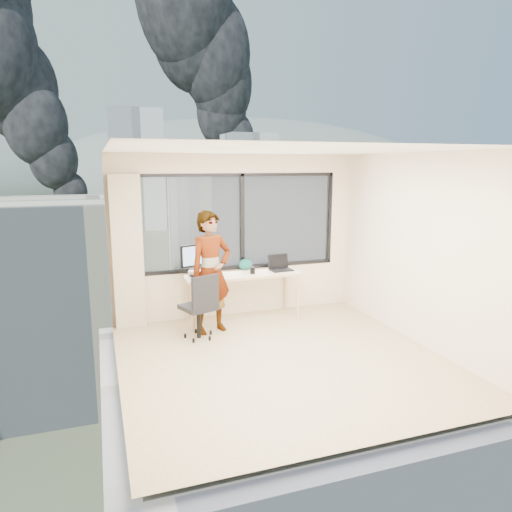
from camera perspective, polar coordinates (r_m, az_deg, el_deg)
name	(u,v)px	position (r m, az deg, el deg)	size (l,w,h in m)	color
floor	(281,359)	(6.09, 3.12, -12.45)	(4.00, 4.00, 0.01)	#CBB684
ceiling	(284,150)	(5.58, 3.41, 12.83)	(4.00, 4.00, 0.01)	white
wall_front	(374,305)	(3.97, 14.24, -5.83)	(4.00, 0.01, 2.60)	beige
wall_left	(112,271)	(5.29, -17.27, -1.75)	(0.01, 4.00, 2.60)	beige
wall_right	(419,249)	(6.69, 19.33, 0.76)	(0.01, 4.00, 2.60)	beige
window_wall	(239,222)	(7.54, -2.11, 4.22)	(3.30, 0.16, 1.55)	black
curtain	(128,252)	(7.17, -15.47, 0.43)	(0.45, 0.14, 2.30)	beige
desk	(243,296)	(7.43, -1.65, -4.93)	(1.80, 0.60, 0.75)	#D7B290
chair	(198,305)	(6.64, -7.10, -6.00)	(0.49, 0.49, 0.97)	black
person	(211,272)	(6.78, -5.55, -2.01)	(0.65, 0.43, 1.79)	#2D2D33
monitor	(195,260)	(7.16, -7.45, -0.48)	(0.50, 0.11, 0.50)	black
game_console	(198,272)	(7.33, -7.09, -1.94)	(0.29, 0.24, 0.07)	white
laptop	(281,264)	(7.51, 3.13, -0.93)	(0.35, 0.37, 0.23)	black
cellphone	(277,271)	(7.46, 2.59, -1.84)	(0.12, 0.05, 0.01)	black
pen_cup	(252,270)	(7.29, -0.43, -1.78)	(0.08, 0.08, 0.10)	black
handbag	(246,264)	(7.54, -1.27, -1.03)	(0.24, 0.12, 0.18)	#0E4E54
exterior_ground	(107,229)	(126.26, -17.78, 3.16)	(400.00, 400.00, 0.04)	#515B3D
near_bldg_b	(250,251)	(46.19, -0.76, 0.65)	(14.00, 13.00, 16.00)	silver
near_bldg_c	(467,290)	(47.55, 24.47, -3.77)	(12.00, 10.00, 10.00)	#EDE3C6
far_tower_b	(136,170)	(125.58, -14.49, 10.17)	(13.00, 13.00, 30.00)	silver
far_tower_c	(249,175)	(152.65, -0.91, 9.88)	(15.00, 15.00, 26.00)	silver
hill_b	(244,187)	(341.21, -1.45, 8.41)	(300.00, 220.00, 96.00)	slate
tree_b	(225,384)	(26.76, -3.81, -15.34)	(7.60, 7.60, 9.00)	#1C541C
tree_c	(329,269)	(52.46, 9.00, -1.56)	(8.40, 8.40, 10.00)	#1C541C
smoke_plume_a	(57,36)	(159.61, -23.21, 23.57)	(40.00, 24.00, 90.00)	black
smoke_plume_b	(249,98)	(185.87, -0.85, 18.77)	(30.00, 18.00, 70.00)	black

